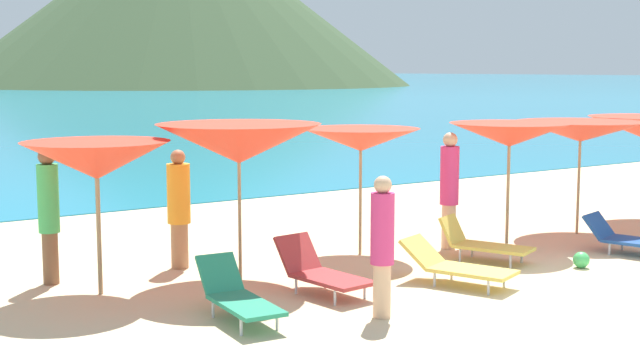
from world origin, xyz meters
The scene contains 16 objects.
ground_plane centered at (0.00, 10.00, -0.15)m, with size 50.00×100.00×0.30m, color beige.
umbrella_0 centered at (-5.46, 3.86, 1.78)m, with size 1.97×1.97×2.03m.
umbrella_1 centered at (-3.56, 3.48, 1.93)m, with size 2.39×2.39×2.21m.
umbrella_2 centered at (-1.12, 3.94, 1.84)m, with size 1.95×1.95×2.03m.
umbrella_3 centered at (1.29, 3.06, 1.87)m, with size 2.19×2.19×2.07m.
umbrella_4 centered at (3.19, 3.17, 1.85)m, with size 2.48×2.48×2.03m.
lounge_chair_0 centered at (0.13, 2.47, 0.29)m, with size 1.04×1.50×0.67m.
lounge_chair_1 centered at (-4.54, 1.80, 0.29)m, with size 0.66×1.62×0.67m.
lounge_chair_4 centered at (-3.03, 2.24, 0.31)m, with size 0.76×1.50×0.71m.
lounge_chair_5 centered at (-1.22, 1.59, 0.28)m, with size 1.13×1.68×0.60m.
lounge_chair_6 centered at (2.47, 1.46, 0.27)m, with size 1.03×1.67×0.60m.
beachgoer_0 centered at (-3.07, 0.90, 0.92)m, with size 0.29×0.29×1.71m.
beachgoer_1 centered at (-3.93, 4.68, 0.94)m, with size 0.34×0.34×1.78m.
beachgoer_2 centered at (-5.83, 4.78, 1.03)m, with size 0.29×0.29×1.89m.
beachgoer_3 centered at (0.37, 3.49, 1.04)m, with size 0.31×0.31×1.93m.
beach_ball centered at (1.03, 1.30, 0.12)m, with size 0.25×0.25×0.25m, color #3FB259.
Camera 1 is at (-9.43, -7.14, 2.96)m, focal length 49.34 mm.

